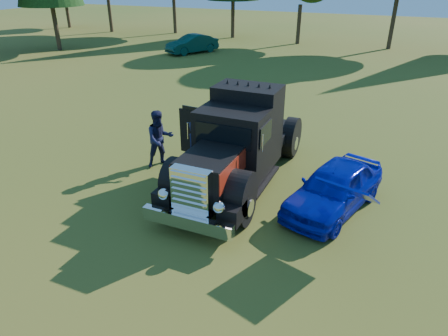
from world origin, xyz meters
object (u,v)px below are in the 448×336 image
Objects in this scene: diamond_t_truck at (237,147)px; spectator_near at (196,150)px; hotrod_coupe at (334,188)px; spectator_far at (160,139)px; distant_teal_car at (192,44)px.

diamond_t_truck is 3.70× the size of spectator_near.
spectator_near reaches higher than hotrod_coupe.
spectator_far reaches higher than hotrod_coupe.
diamond_t_truck reaches higher than distant_teal_car.
spectator_near is (-4.52, 0.24, 0.28)m from hotrod_coupe.
spectator_near is 0.44× the size of distant_teal_car.
spectator_far is at bearing -36.75° from distant_teal_car.
hotrod_coupe is 0.99× the size of distant_teal_car.
diamond_t_truck is 3.56× the size of spectator_far.
spectator_far is at bearing 96.16° from spectator_near.
spectator_near is at bearing 176.94° from hotrod_coupe.
spectator_far is (-6.05, 0.48, 0.32)m from hotrod_coupe.
diamond_t_truck is 1.62× the size of distant_teal_car.
spectator_far is at bearing 176.64° from diamond_t_truck.
spectator_far reaches higher than spectator_near.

